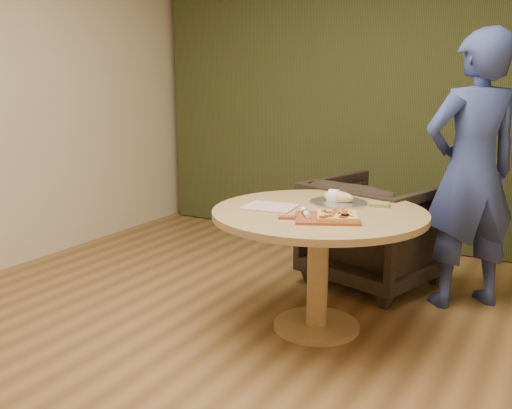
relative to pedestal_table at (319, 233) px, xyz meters
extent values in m
cube|color=olive|center=(-0.15, -0.86, -0.62)|extent=(5.00, 6.00, 0.02)
cube|color=beige|center=(-0.15, 2.15, 0.79)|extent=(5.00, 0.02, 2.80)
cube|color=#2C3317|center=(-0.15, 2.04, 0.79)|extent=(4.80, 0.14, 2.78)
cylinder|color=tan|center=(0.00, 0.00, -0.59)|extent=(0.53, 0.53, 0.03)
cylinder|color=tan|center=(0.00, 0.00, -0.25)|extent=(0.13, 0.13, 0.68)
cylinder|color=tan|center=(0.00, 0.00, 0.12)|extent=(1.27, 1.27, 0.04)
cube|color=#9B4B27|center=(0.13, -0.19, 0.15)|extent=(0.44, 0.40, 0.01)
cube|color=#9B4B27|center=(-0.07, -0.28, 0.15)|extent=(0.11, 0.09, 0.01)
cube|color=#E9B75B|center=(0.18, -0.18, 0.17)|extent=(0.29, 0.29, 0.02)
cylinder|color=maroon|center=(0.24, -0.20, 0.18)|extent=(0.05, 0.05, 0.00)
cylinder|color=maroon|center=(0.13, -0.18, 0.18)|extent=(0.04, 0.04, 0.00)
cylinder|color=maroon|center=(0.24, -0.20, 0.18)|extent=(0.05, 0.05, 0.00)
cylinder|color=maroon|center=(0.15, -0.29, 0.18)|extent=(0.05, 0.05, 0.00)
cylinder|color=maroon|center=(0.23, -0.18, 0.18)|extent=(0.04, 0.04, 0.00)
cylinder|color=maroon|center=(0.24, -0.24, 0.18)|extent=(0.05, 0.05, 0.00)
cube|color=#BB8046|center=(0.17, -0.21, 0.18)|extent=(0.02, 0.02, 0.01)
cube|color=#BB8046|center=(0.16, -0.28, 0.18)|extent=(0.03, 0.03, 0.01)
cube|color=#BB8046|center=(0.15, -0.12, 0.18)|extent=(0.03, 0.03, 0.01)
cube|color=#BB8046|center=(0.18, -0.15, 0.18)|extent=(0.03, 0.03, 0.01)
cube|color=#BB8046|center=(0.18, -0.26, 0.18)|extent=(0.02, 0.02, 0.01)
cube|color=#BB8046|center=(0.19, -0.18, 0.18)|extent=(0.02, 0.02, 0.01)
cube|color=#BB8046|center=(0.10, -0.18, 0.18)|extent=(0.02, 0.02, 0.01)
cube|color=#BB8046|center=(0.18, -0.10, 0.18)|extent=(0.02, 0.02, 0.01)
cube|color=#BB8046|center=(0.23, -0.19, 0.18)|extent=(0.02, 0.02, 0.01)
cube|color=#BB8046|center=(0.21, -0.14, 0.18)|extent=(0.03, 0.03, 0.01)
cube|color=#277D26|center=(0.24, -0.11, 0.18)|extent=(0.01, 0.01, 0.00)
cube|color=#277D26|center=(0.18, -0.25, 0.18)|extent=(0.01, 0.01, 0.00)
cube|color=#277D26|center=(0.09, -0.15, 0.18)|extent=(0.01, 0.01, 0.00)
cube|color=#277D26|center=(0.24, -0.24, 0.18)|extent=(0.01, 0.01, 0.00)
cube|color=#277D26|center=(0.17, -0.18, 0.18)|extent=(0.01, 0.01, 0.00)
cube|color=#277D26|center=(0.26, -0.19, 0.18)|extent=(0.01, 0.01, 0.00)
cube|color=#984B65|center=(0.17, -0.15, 0.18)|extent=(0.02, 0.03, 0.00)
cube|color=#984B65|center=(0.27, -0.20, 0.18)|extent=(0.03, 0.01, 0.00)
cube|color=#984B65|center=(0.11, -0.17, 0.18)|extent=(0.01, 0.03, 0.00)
cube|color=#984B65|center=(0.15, -0.16, 0.18)|extent=(0.03, 0.02, 0.00)
cylinder|color=white|center=(0.01, -0.21, 0.17)|extent=(0.12, 0.16, 0.03)
cylinder|color=#194C26|center=(0.01, -0.21, 0.17)|extent=(0.04, 0.04, 0.03)
cube|color=silver|center=(-0.05, -0.13, 0.17)|extent=(0.03, 0.04, 0.00)
cube|color=white|center=(-0.28, -0.09, 0.15)|extent=(0.33, 0.29, 0.01)
cylinder|color=silver|center=(0.03, 0.22, 0.14)|extent=(0.35, 0.35, 0.01)
cylinder|color=silver|center=(0.03, 0.22, 0.15)|extent=(0.36, 0.36, 0.02)
ellipsoid|color=beige|center=(0.03, 0.22, 0.18)|extent=(0.19, 0.08, 0.07)
cylinder|color=white|center=(0.00, 0.22, 0.18)|extent=(0.06, 0.09, 0.09)
cube|color=#5E6D31|center=(0.28, 0.28, 0.15)|extent=(0.14, 0.12, 0.02)
imported|color=black|center=(0.05, 0.95, -0.17)|extent=(1.05, 1.01, 0.88)
imported|color=navy|center=(0.70, 0.85, 0.30)|extent=(0.79, 0.77, 1.82)
camera|label=1|loc=(1.30, -3.04, 0.90)|focal=40.00mm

